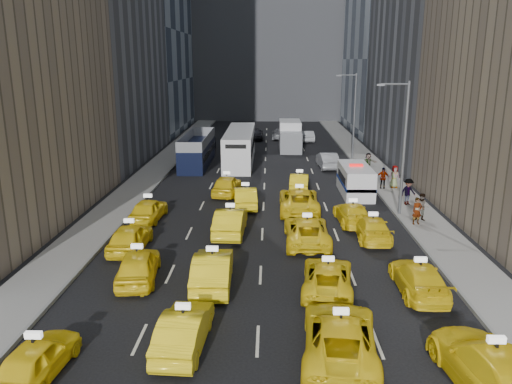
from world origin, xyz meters
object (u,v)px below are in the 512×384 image
taxi_0 (36,359)px  pedestrian_0 (417,211)px  box_truck (290,136)px  double_decker (197,150)px  nypd_van (355,181)px  taxi_1 (184,329)px  taxi_3 (492,369)px  taxi_2 (340,336)px  city_bus (240,147)px

taxi_0 → pedestrian_0: 23.50m
pedestrian_0 → box_truck: bearing=90.6°
box_truck → pedestrian_0: bearing=-74.9°
double_decker → box_truck: bearing=43.2°
box_truck → pedestrian_0: size_ratio=4.15×
nypd_van → pedestrian_0: nypd_van is taller
taxi_1 → nypd_van: bearing=-110.9°
taxi_1 → taxi_3: 10.44m
taxi_0 → taxi_2: taxi_2 is taller
taxi_2 → box_truck: bearing=-83.8°
pedestrian_0 → taxi_2: bearing=-128.4°
taxi_0 → box_truck: (10.16, 44.40, 0.96)m
taxi_1 → box_truck: bearing=-94.2°
taxi_3 → pedestrian_0: (2.32, 16.54, 0.19)m
taxi_2 → box_truck: size_ratio=0.76×
taxi_1 → box_truck: (5.55, 42.50, 0.90)m
pedestrian_0 → taxi_3: bearing=-111.2°
taxi_2 → city_bus: size_ratio=0.43×
taxi_1 → city_bus: 34.53m
taxi_0 → taxi_3: bearing=-176.1°
taxi_1 → pedestrian_0: 18.92m
taxi_0 → taxi_3: 14.79m
taxi_1 → double_decker: size_ratio=0.41×
city_bus → box_truck: 9.68m
taxi_3 → pedestrian_0: size_ratio=3.28×
taxi_1 → city_bus: city_bus is taller
taxi_0 → nypd_van: 28.00m
taxi_3 → pedestrian_0: pedestrian_0 is taller
taxi_3 → nypd_van: (-0.29, 24.38, 0.27)m
taxi_1 → nypd_van: nypd_van is taller
double_decker → pedestrian_0: (16.67, -19.09, -0.50)m
taxi_1 → box_truck: box_truck is taller
taxi_1 → pedestrian_0: size_ratio=2.50×
taxi_1 → taxi_2: 5.66m
taxi_3 → pedestrian_0: bearing=-104.6°
taxi_0 → taxi_3: (14.79, -0.42, 0.16)m
nypd_van → city_bus: bearing=130.5°
taxi_0 → taxi_2: size_ratio=0.71×
taxi_3 → box_truck: box_truck is taller
taxi_1 → taxi_2: bearing=179.1°
taxi_0 → double_decker: size_ratio=0.37×
taxi_0 → nypd_van: (14.49, 23.95, 0.43)m
taxi_0 → pedestrian_0: size_ratio=2.24×
nypd_van → double_decker: size_ratio=0.54×
box_truck → taxi_2: bearing=-88.6°
taxi_0 → city_bus: city_bus is taller
taxi_2 → taxi_1: bearing=1.9°
nypd_van → taxi_2: bearing=-98.4°
taxi_1 → nypd_van: size_ratio=0.76×
taxi_0 → taxi_1: 4.99m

